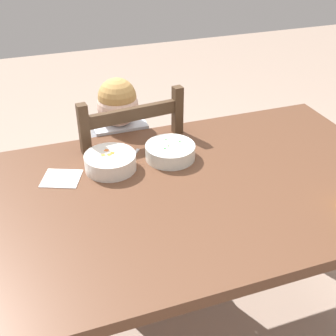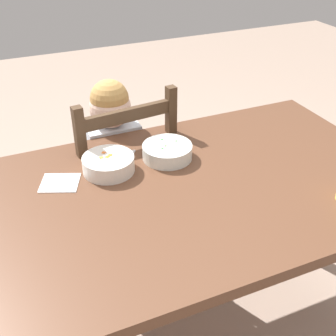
{
  "view_description": "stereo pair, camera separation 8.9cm",
  "coord_description": "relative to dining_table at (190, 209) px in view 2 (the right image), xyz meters",
  "views": [
    {
      "loc": [
        -0.46,
        -1.1,
        1.59
      ],
      "look_at": [
        -0.06,
        0.06,
        0.81
      ],
      "focal_mm": 46.64,
      "sensor_mm": 36.0,
      "label": 1
    },
    {
      "loc": [
        -0.55,
        -1.06,
        1.59
      ],
      "look_at": [
        -0.06,
        0.06,
        0.81
      ],
      "focal_mm": 46.64,
      "sensor_mm": 36.0,
      "label": 2
    }
  ],
  "objects": [
    {
      "name": "spoon",
      "position": [
        -0.16,
        0.22,
        0.1
      ],
      "size": [
        0.1,
        0.12,
        0.01
      ],
      "color": "silver",
      "rests_on": "dining_table"
    },
    {
      "name": "dining_chair",
      "position": [
        -0.11,
        0.49,
        -0.2
      ],
      "size": [
        0.46,
        0.46,
        0.95
      ],
      "color": "#493421",
      "rests_on": "ground"
    },
    {
      "name": "bowl_of_carrots",
      "position": [
        -0.22,
        0.2,
        0.13
      ],
      "size": [
        0.18,
        0.18,
        0.06
      ],
      "color": "white",
      "rests_on": "dining_table"
    },
    {
      "name": "bowl_of_peas",
      "position": [
        -0.0,
        0.2,
        0.13
      ],
      "size": [
        0.18,
        0.18,
        0.06
      ],
      "color": "white",
      "rests_on": "dining_table"
    },
    {
      "name": "child_figure",
      "position": [
        -0.11,
        0.49,
        -0.02
      ],
      "size": [
        0.32,
        0.31,
        0.96
      ],
      "color": "silver",
      "rests_on": "ground"
    },
    {
      "name": "ground_plane",
      "position": [
        0.0,
        0.0,
        -0.66
      ],
      "size": [
        8.0,
        8.0,
        0.0
      ],
      "primitive_type": "plane",
      "color": "tan"
    },
    {
      "name": "paper_napkin",
      "position": [
        -0.4,
        0.19,
        0.1
      ],
      "size": [
        0.16,
        0.15,
        0.0
      ],
      "primitive_type": "cube",
      "rotation": [
        0.0,
        0.0,
        -0.39
      ],
      "color": "white",
      "rests_on": "dining_table"
    },
    {
      "name": "dining_table",
      "position": [
        0.0,
        0.0,
        0.0
      ],
      "size": [
        1.5,
        0.89,
        0.76
      ],
      "color": "brown",
      "rests_on": "ground"
    }
  ]
}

